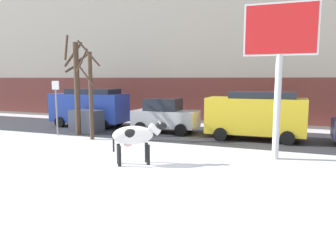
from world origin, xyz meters
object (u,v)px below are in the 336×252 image
bare_tree_left_lot (76,83)px  pedestrian_near_billboard (94,108)px  billboard (280,39)px  car_blue_van (90,106)px  bare_tree_right_lot (90,91)px  cow_holstein (135,136)px  car_silver_hatchback (165,116)px  dumpster (87,121)px  car_yellow_van (256,114)px  street_sign (56,103)px

bare_tree_left_lot → pedestrian_near_billboard: bearing=116.1°
bare_tree_left_lot → billboard: bearing=-10.7°
billboard → pedestrian_near_billboard: billboard is taller
billboard → car_blue_van: billboard is taller
billboard → bare_tree_right_lot: bearing=174.2°
cow_holstein → bare_tree_right_lot: size_ratio=0.38×
car_silver_hatchback → pedestrian_near_billboard: bearing=153.7°
pedestrian_near_billboard → bare_tree_right_lot: 8.12m
pedestrian_near_billboard → bare_tree_right_lot: bearing=-57.1°
bare_tree_right_lot → car_silver_hatchback: bearing=52.7°
car_blue_van → billboard: bearing=-22.3°
cow_holstein → bare_tree_right_lot: bare_tree_right_lot is taller
dumpster → car_yellow_van: bearing=5.8°
car_silver_hatchback → bare_tree_left_lot: bare_tree_left_lot is taller
car_yellow_van → bare_tree_right_lot: 8.04m
billboard → dumpster: 11.31m
cow_holstein → pedestrian_near_billboard: bearing=129.9°
dumpster → street_sign: size_ratio=0.60×
street_sign → cow_holstein: bearing=-30.5°
bare_tree_right_lot → car_blue_van: bearing=125.6°
bare_tree_right_lot → pedestrian_near_billboard: bearing=122.9°
car_blue_van → pedestrian_near_billboard: size_ratio=2.69×
car_yellow_van → bare_tree_left_lot: size_ratio=0.90×
cow_holstein → car_silver_hatchback: (-1.67, 6.81, -0.07)m
billboard → bare_tree_left_lot: bearing=169.3°
cow_holstein → street_sign: (-6.52, 3.85, 0.67)m
dumpster → bare_tree_left_lot: bearing=-83.4°
car_silver_hatchback → bare_tree_right_lot: size_ratio=0.76×
car_yellow_van → street_sign: street_sign is taller
billboard → car_yellow_van: billboard is taller
cow_holstein → pedestrian_near_billboard: (-8.53, 10.20, -0.12)m
street_sign → bare_tree_right_lot: bearing=-8.6°
cow_holstein → car_blue_van: (-6.89, 7.27, 0.24)m
car_yellow_van → pedestrian_near_billboard: 12.36m
car_silver_hatchback → billboard: bearing=-34.4°
car_silver_hatchback → bare_tree_left_lot: 5.00m
billboard → car_silver_hatchback: bearing=145.6°
car_blue_van → street_sign: bearing=-83.9°
car_yellow_van → bare_tree_right_lot: bearing=-158.7°
dumpster → street_sign: 2.05m
cow_holstein → bare_tree_right_lot: bearing=140.1°
billboard → dumpster: billboard is taller
bare_tree_left_lot → bare_tree_right_lot: size_ratio=1.11×
cow_holstein → car_silver_hatchback: 7.01m
bare_tree_left_lot → street_sign: (-0.77, -0.69, -1.03)m
car_yellow_van → street_sign: 10.08m
car_yellow_van → bare_tree_left_lot: bearing=-168.4°
bare_tree_left_lot → car_silver_hatchback: bearing=29.0°
car_yellow_van → billboard: bearing=-72.2°
pedestrian_near_billboard → billboard: bearing=-30.3°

